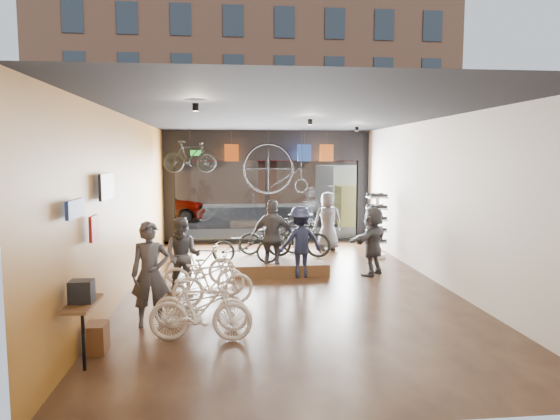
{
  "coord_description": "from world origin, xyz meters",
  "views": [
    {
      "loc": [
        -1.27,
        -11.02,
        2.89
      ],
      "look_at": [
        -0.03,
        1.4,
        1.58
      ],
      "focal_mm": 32.0,
      "sensor_mm": 36.0,
      "label": 1
    }
  ],
  "objects": [
    {
      "name": "jersey_right",
      "position": [
        1.89,
        5.2,
        3.05
      ],
      "size": [
        0.45,
        0.03,
        0.55
      ],
      "primitive_type": "cube",
      "color": "#CC5919",
      "rests_on": "ceiling"
    },
    {
      "name": "street_road",
      "position": [
        0.0,
        15.0,
        -0.01
      ],
      "size": [
        30.0,
        18.0,
        0.02
      ],
      "primitive_type": "cube",
      "color": "black",
      "rests_on": "ground"
    },
    {
      "name": "jersey_mid",
      "position": [
        1.15,
        5.2,
        3.05
      ],
      "size": [
        0.45,
        0.03,
        0.55
      ],
      "primitive_type": "cube",
      "color": "#1E3F99",
      "rests_on": "ceiling"
    },
    {
      "name": "customer_2",
      "position": [
        -0.24,
        1.04,
        0.94
      ],
      "size": [
        1.19,
        0.79,
        1.88
      ],
      "primitive_type": "imported",
      "rotation": [
        0.0,
        0.0,
        2.82
      ],
      "color": "#3F3F44",
      "rests_on": "ground_plane"
    },
    {
      "name": "customer_0",
      "position": [
        -2.65,
        -2.44,
        0.91
      ],
      "size": [
        0.73,
        0.55,
        1.81
      ],
      "primitive_type": "imported",
      "rotation": [
        0.0,
        0.0,
        0.18
      ],
      "color": "#3F3F44",
      "rests_on": "ground_plane"
    },
    {
      "name": "display_bike_right",
      "position": [
        -0.17,
        2.2,
        0.77
      ],
      "size": [
        1.82,
        0.76,
        0.94
      ],
      "primitive_type": "imported",
      "rotation": [
        0.0,
        0.0,
        1.65
      ],
      "color": "black",
      "rests_on": "display_platform"
    },
    {
      "name": "display_bike_mid",
      "position": [
        0.48,
        1.71,
        0.81
      ],
      "size": [
        1.75,
        0.85,
        1.01
      ],
      "primitive_type": "imported",
      "rotation": [
        0.0,
        0.0,
        1.34
      ],
      "color": "black",
      "rests_on": "display_platform"
    },
    {
      "name": "wall_right",
      "position": [
        3.52,
        0.0,
        1.9
      ],
      "size": [
        0.04,
        12.0,
        3.8
      ],
      "primitive_type": "cube",
      "color": "beige",
      "rests_on": "ground"
    },
    {
      "name": "floor_bike_5",
      "position": [
        -1.97,
        0.24,
        0.49
      ],
      "size": [
        1.69,
        0.68,
        0.99
      ],
      "primitive_type": "imported",
      "rotation": [
        0.0,
        0.0,
        1.44
      ],
      "color": "silver",
      "rests_on": "ground_plane"
    },
    {
      "name": "wall_merch",
      "position": [
        -3.38,
        -3.5,
        1.3
      ],
      "size": [
        0.4,
        2.4,
        2.6
      ],
      "primitive_type": null,
      "color": "navy",
      "rests_on": "wall_left"
    },
    {
      "name": "customer_3",
      "position": [
        0.4,
        0.78,
        0.87
      ],
      "size": [
        1.23,
        0.88,
        1.73
      ],
      "primitive_type": "imported",
      "rotation": [
        0.0,
        0.0,
        3.37
      ],
      "color": "#161C33",
      "rests_on": "ground_plane"
    },
    {
      "name": "sidewalk_far",
      "position": [
        0.0,
        19.0,
        0.06
      ],
      "size": [
        30.0,
        2.0,
        0.12
      ],
      "primitive_type": "cube",
      "color": "slate",
      "rests_on": "ground"
    },
    {
      "name": "ground_plane",
      "position": [
        0.0,
        0.0,
        -0.02
      ],
      "size": [
        7.0,
        12.0,
        0.04
      ],
      "primitive_type": "cube",
      "color": "black",
      "rests_on": "ground"
    },
    {
      "name": "customer_5",
      "position": [
        2.21,
        0.85,
        0.85
      ],
      "size": [
        1.45,
        1.49,
        1.7
      ],
      "primitive_type": "imported",
      "rotation": [
        0.0,
        0.0,
        3.96
      ],
      "color": "#3F3F44",
      "rests_on": "ground_plane"
    },
    {
      "name": "street_car",
      "position": [
        -4.71,
        12.0,
        0.78
      ],
      "size": [
        4.56,
        1.83,
        1.55
      ],
      "primitive_type": "imported",
      "rotation": [
        0.0,
        0.0,
        1.57
      ],
      "color": "gray",
      "rests_on": "street_road"
    },
    {
      "name": "wall_left",
      "position": [
        -3.52,
        0.0,
        1.9
      ],
      "size": [
        0.04,
        12.0,
        3.8
      ],
      "primitive_type": "cube",
      "color": "#AC6225",
      "rests_on": "ground"
    },
    {
      "name": "storefront",
      "position": [
        0.0,
        6.0,
        1.9
      ],
      "size": [
        7.0,
        0.26,
        3.8
      ],
      "primitive_type": null,
      "color": "black",
      "rests_on": "ground"
    },
    {
      "name": "floor_bike_1",
      "position": [
        -1.76,
        -3.29,
        0.5
      ],
      "size": [
        1.7,
        0.67,
        0.99
      ],
      "primitive_type": "imported",
      "rotation": [
        0.0,
        0.0,
        1.44
      ],
      "color": "silver",
      "rests_on": "ground_plane"
    },
    {
      "name": "ceiling",
      "position": [
        0.0,
        0.0,
        3.82
      ],
      "size": [
        7.0,
        12.0,
        0.04
      ],
      "primitive_type": "cube",
      "color": "black",
      "rests_on": "ground"
    },
    {
      "name": "box_truck",
      "position": [
        4.15,
        11.0,
        1.26
      ],
      "size": [
        2.14,
        6.41,
        2.52
      ],
      "primitive_type": null,
      "color": "silver",
      "rests_on": "street_road"
    },
    {
      "name": "floor_bike_2",
      "position": [
        -1.79,
        -2.75,
        0.43
      ],
      "size": [
        1.72,
        0.91,
        0.86
      ],
      "primitive_type": "imported",
      "rotation": [
        0.0,
        0.0,
        1.36
      ],
      "color": "silver",
      "rests_on": "ground_plane"
    },
    {
      "name": "penny_farthing",
      "position": [
        0.27,
        4.74,
        2.5
      ],
      "size": [
        2.0,
        0.06,
        1.6
      ],
      "primitive_type": null,
      "color": "black",
      "rests_on": "ceiling"
    },
    {
      "name": "display_bike_left",
      "position": [
        -0.91,
        1.11,
        0.73
      ],
      "size": [
        1.7,
        0.74,
        0.87
      ],
      "primitive_type": "imported",
      "rotation": [
        0.0,
        0.0,
        1.47
      ],
      "color": "black",
      "rests_on": "display_platform"
    },
    {
      "name": "jersey_left",
      "position": [
        -1.21,
        5.2,
        3.05
      ],
      "size": [
        0.45,
        0.03,
        0.55
      ],
      "primitive_type": "cube",
      "color": "#CC5919",
      "rests_on": "ceiling"
    },
    {
      "name": "floor_bike_4",
      "position": [
        -1.85,
        -0.61,
        0.46
      ],
      "size": [
        1.8,
        0.85,
        0.91
      ],
      "primitive_type": "imported",
      "rotation": [
        0.0,
        0.0,
        1.43
      ],
      "color": "silver",
      "rests_on": "ground_plane"
    },
    {
      "name": "sidewalk_near",
      "position": [
        0.0,
        7.2,
        0.06
      ],
      "size": [
        30.0,
        2.4,
        0.12
      ],
      "primitive_type": "cube",
      "color": "slate",
      "rests_on": "ground"
    },
    {
      "name": "exit_sign",
      "position": [
        -2.4,
        5.88,
        3.05
      ],
      "size": [
        0.35,
        0.06,
        0.18
      ],
      "primitive_type": "cube",
      "color": "#198C26",
      "rests_on": "storefront"
    },
    {
      "name": "display_platform",
      "position": [
        -0.07,
        1.59,
        0.15
      ],
      "size": [
        2.4,
        1.8,
        0.3
      ],
      "primitive_type": "cube",
      "color": "brown",
      "rests_on": "ground_plane"
    },
    {
      "name": "customer_4",
      "position": [
        1.77,
        4.29,
        0.92
      ],
      "size": [
        0.9,
        0.59,
        1.83
      ],
      "primitive_type": "imported",
      "rotation": [
        0.0,
        0.0,
        3.15
      ],
      "color": "#3F3F44",
      "rests_on": "ground_plane"
    },
    {
      "name": "wall_back",
      "position": [
        0.0,
        -6.02,
        1.9
      ],
      "size": [
        7.0,
        0.04,
        3.8
      ],
      "primitive_type": "cube",
      "color": "beige",
      "rests_on": "ground"
    },
    {
      "name": "customer_1",
      "position": [
        -2.29,
        -0.52,
        0.82
      ],
      "size": [
        0.9,
        0.76,
        1.65
      ],
      "primitive_type": "imported",
      "rotation": [
        0.0,
        0.0,
        -0.19
      ],
      "color": "#3F3F44",
      "rests_on": "ground_plane"
    },
    {
      "name": "opposite_building",
      "position": [
        0.0,
        21.5,
        7.0
      ],
      "size": [
        26.0,
        5.0,
        14.0
      ],
      "primitive_type": "cube",
      "color": "brown",
      "rests_on": "ground"
    },
    {
      "name": "floor_bike_3",
      "position": [
        -1.62,
        -1.42,
        0.48
      ],
      "size": [
        1.66,
        0.79,
        0.96
      ],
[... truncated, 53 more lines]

